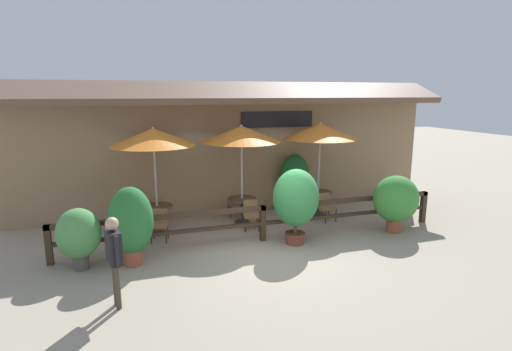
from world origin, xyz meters
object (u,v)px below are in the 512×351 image
object	(u,v)px
dining_table_near	(157,211)
patio_umbrella_far	(320,131)
dining_table_far	(318,196)
chair_middle_wallside	(236,202)
chair_near_wallside	(155,209)
potted_plant_corner_fern	(79,235)
pedestrian	(114,250)
dining_table_middle	(242,203)
chair_far_wallside	(311,195)
potted_plant_tall_tropical	(131,223)
potted_plant_entrance_palm	(296,199)
chair_middle_streetside	(251,213)
potted_plant_small_flowering	(294,181)
patio_umbrella_near	(153,137)
chair_far_streetside	(326,206)
potted_plant_broad_leaf	(396,200)
chair_near_streetside	(160,223)
patio_umbrella_middle	(241,134)

from	to	relation	value
dining_table_near	patio_umbrella_far	bearing A→B (deg)	1.38
patio_umbrella_far	dining_table_far	world-z (taller)	patio_umbrella_far
chair_middle_wallside	dining_table_far	world-z (taller)	chair_middle_wallside
chair_near_wallside	dining_table_far	size ratio (longest dim) A/B	0.96
dining_table_near	potted_plant_corner_fern	distance (m)	2.71
dining_table_far	pedestrian	world-z (taller)	pedestrian
pedestrian	dining_table_middle	bearing A→B (deg)	125.08
chair_far_wallside	potted_plant_tall_tropical	distance (m)	6.54
potted_plant_entrance_palm	chair_middle_wallside	bearing A→B (deg)	108.15
chair_middle_streetside	dining_table_far	bearing A→B (deg)	25.72
dining_table_far	potted_plant_small_flowering	world-z (taller)	potted_plant_small_flowering
potted_plant_tall_tropical	potted_plant_small_flowering	xyz separation A→B (m)	(5.27, 3.07, -0.04)
potted_plant_tall_tropical	chair_middle_streetside	bearing A→B (deg)	25.15
patio_umbrella_near	dining_table_far	world-z (taller)	patio_umbrella_near
potted_plant_entrance_palm	potted_plant_corner_fern	bearing A→B (deg)	179.98
chair_near_wallside	chair_far_wallside	xyz separation A→B (m)	(5.15, 0.05, 0.00)
chair_far_streetside	potted_plant_broad_leaf	xyz separation A→B (m)	(1.36, -1.51, 0.47)
chair_middle_streetside	pedestrian	distance (m)	4.96
patio_umbrella_near	dining_table_middle	world-z (taller)	patio_umbrella_near
dining_table_middle	patio_umbrella_far	xyz separation A→B (m)	(2.56, 0.07, 2.08)
chair_middle_streetside	chair_far_wallside	world-z (taller)	same
dining_table_middle	potted_plant_tall_tropical	world-z (taller)	potted_plant_tall_tropical
chair_middle_streetside	chair_middle_wallside	world-z (taller)	same
dining_table_middle	chair_middle_streetside	bearing A→B (deg)	-82.16
patio_umbrella_near	chair_near_streetside	world-z (taller)	patio_umbrella_near
potted_plant_tall_tropical	pedestrian	bearing A→B (deg)	-99.45
patio_umbrella_far	potted_plant_corner_fern	bearing A→B (deg)	-162.75
patio_umbrella_near	potted_plant_corner_fern	distance (m)	3.30
patio_umbrella_near	potted_plant_broad_leaf	xyz separation A→B (m)	(6.38, -2.04, -1.76)
dining_table_far	potted_plant_small_flowering	xyz separation A→B (m)	(-0.48, 0.82, 0.37)
dining_table_far	potted_plant_entrance_palm	xyz separation A→B (m)	(-1.70, -2.13, 0.58)
potted_plant_broad_leaf	chair_near_streetside	bearing A→B (deg)	168.31
chair_near_wallside	dining_table_middle	xyz separation A→B (m)	(2.51, -0.66, 0.14)
patio_umbrella_near	chair_far_streetside	bearing A→B (deg)	-5.96
chair_middle_wallside	potted_plant_corner_fern	distance (m)	5.07
patio_umbrella_far	potted_plant_small_flowering	distance (m)	1.96
chair_middle_wallside	potted_plant_tall_tropical	distance (m)	4.28
patio_umbrella_near	patio_umbrella_far	world-z (taller)	same
dining_table_middle	dining_table_far	distance (m)	2.56
chair_middle_streetside	potted_plant_broad_leaf	world-z (taller)	potted_plant_broad_leaf
chair_near_streetside	chair_near_wallside	distance (m)	1.44
potted_plant_tall_tropical	potted_plant_small_flowering	distance (m)	6.10
chair_far_wallside	potted_plant_tall_tropical	bearing A→B (deg)	18.31
patio_umbrella_near	dining_table_middle	size ratio (longest dim) A/B	3.40
patio_umbrella_far	chair_middle_wallside	bearing A→B (deg)	167.52
chair_near_streetside	patio_umbrella_middle	xyz separation A→B (m)	(2.49, 0.77, 2.22)
patio_umbrella_middle	potted_plant_small_flowering	distance (m)	2.84
dining_table_middle	potted_plant_tall_tropical	distance (m)	3.89
dining_table_middle	potted_plant_tall_tropical	xyz separation A→B (m)	(-3.19, -2.18, 0.40)
patio_umbrella_far	potted_plant_tall_tropical	distance (m)	6.40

